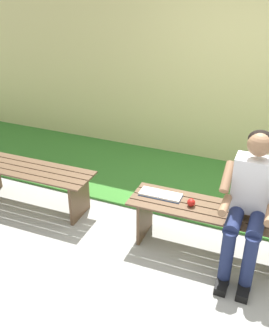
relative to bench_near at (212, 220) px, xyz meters
The scene contains 8 objects.
ground_plane 1.48m from the bench_near, 44.26° to the left, with size 10.00×7.00×0.04m, color #9E9E99.
grass_strip 1.86m from the bench_near, 55.78° to the right, with size 9.00×2.29×0.03m, color #387A2D.
brick_wall 2.31m from the bench_near, 76.31° to the right, with size 9.50×0.24×2.59m, color #D1C684.
bench_near is the anchor object (origin of this frame).
bench_far 2.05m from the bench_near, ahead, with size 1.49×0.46×0.48m.
person_seated 0.48m from the bench_near, 161.51° to the left, with size 0.50×0.69×1.28m.
apple 0.26m from the bench_near, ahead, with size 0.08×0.08×0.08m, color red.
book_open 0.54m from the bench_near, ahead, with size 0.41×0.17×0.02m.
Camera 1 is at (-0.47, 2.93, 2.43)m, focal length 40.49 mm.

